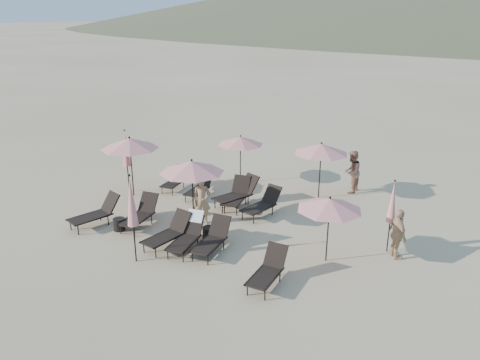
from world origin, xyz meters
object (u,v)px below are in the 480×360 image
Objects in this scene: umbrella_open_2 at (330,204)px; beachgoer_c at (398,234)px; side_table_1 at (209,234)px; beachgoer_a at (202,201)px; umbrella_open_4 at (321,149)px; umbrella_closed_0 at (131,202)px; lounger_10 at (262,203)px; lounger_3 at (188,234)px; lounger_2 at (168,232)px; lounger_9 at (237,195)px; lounger_4 at (212,239)px; lounger_5 at (268,270)px; umbrella_open_0 at (130,143)px; beachgoer_b at (352,172)px; umbrella_closed_2 at (126,149)px; umbrella_open_3 at (240,141)px; side_table_0 at (119,224)px; lounger_7 at (199,187)px; lounger_8 at (238,193)px; lounger_1 at (140,213)px; lounger_6 at (176,180)px; umbrella_closed_1 at (392,202)px; lounger_0 at (96,212)px; umbrella_open_1 at (192,167)px.

umbrella_open_2 reaches higher than beachgoer_c.
side_table_1 is 0.27× the size of beachgoer_a.
umbrella_closed_0 is (-2.41, -7.58, -0.12)m from umbrella_open_4.
lounger_10 is at bearing 150.43° from umbrella_open_2.
lounger_3 is 1.05× the size of beachgoer_a.
lounger_9 is at bearing 94.65° from lounger_2.
lounger_4 is 1.06× the size of lounger_5.
beachgoer_b is at bearing 35.29° from umbrella_open_0.
beachgoer_a is at bearing -10.64° from umbrella_closed_2.
umbrella_open_3 reaches higher than lounger_3.
umbrella_open_2 reaches higher than side_table_0.
lounger_8 is (1.71, 0.13, 0.09)m from lounger_7.
lounger_2 is 5.05m from umbrella_open_0.
lounger_1 is 0.88× the size of umbrella_open_2.
lounger_4 is 5.47m from beachgoer_c.
lounger_7 is 0.90× the size of lounger_10.
lounger_5 is at bearing -48.13° from lounger_10.
beachgoer_c reaches higher than lounger_5.
lounger_6 is (-3.71, 3.79, -0.09)m from lounger_3.
beachgoer_c is at bearing -39.84° from umbrella_open_4.
umbrella_open_2 is 7.27m from umbrella_open_3.
side_table_0 is (-4.38, -6.36, -1.79)m from umbrella_open_4.
lounger_6 is at bearing 42.67° from beachgoer_c.
lounger_8 is 4.64× the size of side_table_0.
umbrella_closed_1 is 5.10m from beachgoer_b.
side_table_0 is (-2.75, -0.25, -0.28)m from lounger_3.
beachgoer_b is at bearing 64.52° from lounger_0.
lounger_10 is 0.72× the size of umbrella_open_0.
lounger_3 is 3.89× the size of side_table_1.
lounger_0 is 3.67m from umbrella_open_1.
lounger_10 reaches higher than lounger_7.
umbrella_closed_2 is (-8.18, 2.95, 1.38)m from lounger_5.
umbrella_open_3 is at bearing 25.93° from beachgoer_c.
umbrella_open_4 is at bearing 72.37° from umbrella_closed_0.
lounger_3 is at bearing -104.98° from umbrella_open_4.
umbrella_closed_2 is (-8.98, 0.93, 0.02)m from umbrella_open_2.
lounger_0 is 0.77× the size of umbrella_open_0.
lounger_7 is (0.04, 3.22, -0.05)m from lounger_1.
umbrella_closed_0 reaches higher than lounger_9.
lounger_0 is at bearing -165.35° from umbrella_open_2.
lounger_10 reaches higher than lounger_4.
umbrella_closed_0 is at bearing -86.44° from umbrella_open_1.
lounger_8 is 3.09m from side_table_1.
side_table_1 is (0.84, 0.98, -0.23)m from lounger_2.
beachgoer_c is at bearing 21.24° from side_table_1.
lounger_3 is at bearing -22.27° from beachgoer_b.
lounger_0 is 4.14× the size of side_table_1.
lounger_7 reaches higher than side_table_1.
lounger_6 is (-1.33, 3.40, -0.05)m from lounger_1.
side_table_0 is at bearing 179.22° from lounger_4.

